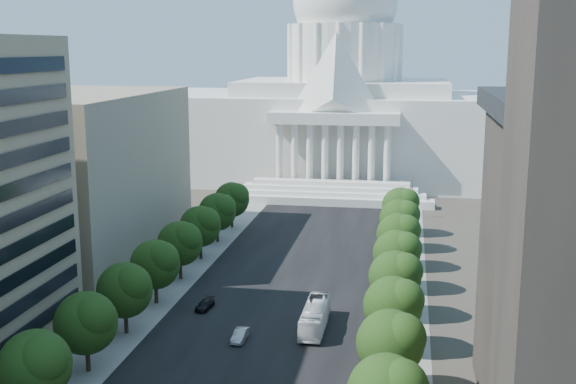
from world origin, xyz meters
The scene contains 27 objects.
road_asphalt centered at (0.00, 90.00, 0.00)m, with size 30.00×260.00×0.01m, color black.
sidewalk_left centered at (-19.00, 90.00, 0.00)m, with size 8.00×260.00×0.02m, color gray.
sidewalk_right centered at (19.00, 90.00, 0.00)m, with size 8.00×260.00×0.02m, color gray.
capitol centered at (0.00, 184.89, 20.01)m, with size 120.00×56.00×73.00m.
office_block_left_far centered at (-48.00, 100.00, 15.00)m, with size 38.00×52.00×30.00m, color gray.
tree_l_c centered at (-17.66, 35.81, 6.45)m, with size 7.79×7.60×9.97m.
tree_l_d centered at (-17.66, 47.81, 6.45)m, with size 7.79×7.60×9.97m.
tree_l_e centered at (-17.66, 59.81, 6.45)m, with size 7.79×7.60×9.97m.
tree_l_f centered at (-17.66, 71.81, 6.45)m, with size 7.79×7.60×9.97m.
tree_l_g centered at (-17.66, 83.81, 6.45)m, with size 7.79×7.60×9.97m.
tree_l_h centered at (-17.66, 95.81, 6.45)m, with size 7.79×7.60×9.97m.
tree_l_i centered at (-17.66, 107.81, 6.45)m, with size 7.79×7.60×9.97m.
tree_l_j centered at (-17.66, 119.81, 6.45)m, with size 7.79×7.60×9.97m.
tree_r_d centered at (18.34, 47.81, 6.45)m, with size 7.79×7.60×9.97m.
tree_r_e centered at (18.34, 59.81, 6.45)m, with size 7.79×7.60×9.97m.
tree_r_f centered at (18.34, 71.81, 6.45)m, with size 7.79×7.60×9.97m.
tree_r_g centered at (18.34, 83.81, 6.45)m, with size 7.79×7.60×9.97m.
tree_r_h centered at (18.34, 95.81, 6.45)m, with size 7.79×7.60×9.97m.
tree_r_i centered at (18.34, 107.81, 6.45)m, with size 7.79×7.60×9.97m.
tree_r_j centered at (18.34, 119.81, 6.45)m, with size 7.79×7.60×9.97m.
streetlight_c centered at (19.90, 60.00, 5.82)m, with size 2.61×0.44×9.00m.
streetlight_d centered at (19.90, 85.00, 5.82)m, with size 2.61×0.44×9.00m.
streetlight_e centered at (19.90, 110.00, 5.82)m, with size 2.61×0.44×9.00m.
streetlight_f centered at (19.90, 135.00, 5.82)m, with size 2.61×0.44×9.00m.
car_silver centered at (-2.03, 60.05, 0.75)m, with size 1.58×4.52×1.49m, color #9D9FA4.
car_dark_b centered at (-9.95, 70.74, 0.65)m, with size 1.83×4.51×1.31m, color black.
city_bus centered at (7.27, 65.87, 1.78)m, with size 2.99×12.79×3.56m, color silver.
Camera 1 is at (19.32, -28.09, 38.45)m, focal length 45.00 mm.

